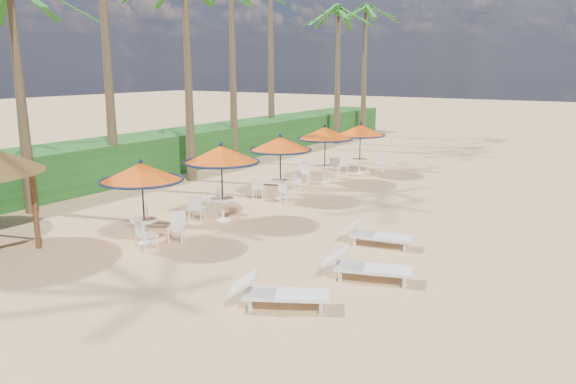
{
  "coord_description": "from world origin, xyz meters",
  "views": [
    {
      "loc": [
        6.3,
        -10.22,
        4.94
      ],
      "look_at": [
        -2.78,
        3.86,
        1.2
      ],
      "focal_mm": 35.0,
      "sensor_mm": 36.0,
      "label": 1
    }
  ],
  "objects_px": {
    "station_0": "(144,182)",
    "lounger_mid": "(364,266)",
    "station_4": "(361,135)",
    "lounger_far": "(374,234)",
    "lounger_near": "(276,292)",
    "station_1": "(219,161)",
    "station_3": "(323,140)",
    "station_2": "(280,152)"
  },
  "relations": [
    {
      "from": "station_2",
      "to": "lounger_mid",
      "type": "xyz_separation_m",
      "value": [
        6.3,
        -5.91,
        -1.47
      ]
    },
    {
      "from": "station_4",
      "to": "lounger_mid",
      "type": "distance_m",
      "value": 13.74
    },
    {
      "from": "station_0",
      "to": "station_3",
      "type": "distance_m",
      "value": 10.39
    },
    {
      "from": "station_2",
      "to": "station_4",
      "type": "relative_size",
      "value": 1.03
    },
    {
      "from": "station_2",
      "to": "lounger_mid",
      "type": "relative_size",
      "value": 1.13
    },
    {
      "from": "station_1",
      "to": "lounger_near",
      "type": "xyz_separation_m",
      "value": [
        5.36,
        -4.7,
        -1.63
      ]
    },
    {
      "from": "station_1",
      "to": "lounger_mid",
      "type": "relative_size",
      "value": 1.18
    },
    {
      "from": "station_1",
      "to": "station_4",
      "type": "xyz_separation_m",
      "value": [
        0.22,
        9.99,
        -0.14
      ]
    },
    {
      "from": "station_0",
      "to": "lounger_mid",
      "type": "height_order",
      "value": "station_0"
    },
    {
      "from": "station_3",
      "to": "station_0",
      "type": "bearing_deg",
      "value": -89.61
    },
    {
      "from": "station_2",
      "to": "station_3",
      "type": "bearing_deg",
      "value": 93.2
    },
    {
      "from": "station_4",
      "to": "lounger_near",
      "type": "relative_size",
      "value": 1.13
    },
    {
      "from": "station_1",
      "to": "lounger_mid",
      "type": "bearing_deg",
      "value": -20.05
    },
    {
      "from": "station_1",
      "to": "station_3",
      "type": "bearing_deg",
      "value": 92.12
    },
    {
      "from": "station_3",
      "to": "station_2",
      "type": "bearing_deg",
      "value": -86.8
    },
    {
      "from": "lounger_far",
      "to": "lounger_mid",
      "type": "bearing_deg",
      "value": -81.63
    },
    {
      "from": "station_0",
      "to": "lounger_mid",
      "type": "xyz_separation_m",
      "value": [
        6.43,
        0.8,
        -1.43
      ]
    },
    {
      "from": "station_2",
      "to": "lounger_far",
      "type": "relative_size",
      "value": 1.19
    },
    {
      "from": "lounger_far",
      "to": "station_2",
      "type": "bearing_deg",
      "value": 137.36
    },
    {
      "from": "station_1",
      "to": "lounger_far",
      "type": "distance_m",
      "value": 5.59
    },
    {
      "from": "lounger_mid",
      "to": "lounger_far",
      "type": "xyz_separation_m",
      "value": [
        -0.89,
        2.56,
        -0.02
      ]
    },
    {
      "from": "station_3",
      "to": "lounger_near",
      "type": "xyz_separation_m",
      "value": [
        5.63,
        -12.02,
        -1.5
      ]
    },
    {
      "from": "lounger_mid",
      "to": "lounger_far",
      "type": "distance_m",
      "value": 2.71
    },
    {
      "from": "station_1",
      "to": "lounger_near",
      "type": "relative_size",
      "value": 1.21
    },
    {
      "from": "station_0",
      "to": "station_4",
      "type": "relative_size",
      "value": 1.01
    },
    {
      "from": "station_0",
      "to": "lounger_near",
      "type": "distance_m",
      "value": 5.97
    },
    {
      "from": "station_1",
      "to": "station_2",
      "type": "relative_size",
      "value": 1.04
    },
    {
      "from": "station_0",
      "to": "station_3",
      "type": "bearing_deg",
      "value": 90.39
    },
    {
      "from": "lounger_near",
      "to": "lounger_mid",
      "type": "bearing_deg",
      "value": 41.81
    },
    {
      "from": "station_0",
      "to": "lounger_mid",
      "type": "distance_m",
      "value": 6.64
    },
    {
      "from": "station_4",
      "to": "station_2",
      "type": "bearing_deg",
      "value": -92.58
    },
    {
      "from": "station_1",
      "to": "station_4",
      "type": "height_order",
      "value": "station_1"
    },
    {
      "from": "station_2",
      "to": "station_3",
      "type": "distance_m",
      "value": 3.68
    },
    {
      "from": "station_2",
      "to": "lounger_far",
      "type": "xyz_separation_m",
      "value": [
        5.41,
        -3.35,
        -1.49
      ]
    },
    {
      "from": "station_4",
      "to": "lounger_far",
      "type": "height_order",
      "value": "station_4"
    },
    {
      "from": "station_0",
      "to": "station_3",
      "type": "height_order",
      "value": "station_3"
    },
    {
      "from": "station_0",
      "to": "lounger_mid",
      "type": "relative_size",
      "value": 1.11
    },
    {
      "from": "station_2",
      "to": "lounger_mid",
      "type": "distance_m",
      "value": 8.76
    },
    {
      "from": "station_3",
      "to": "lounger_mid",
      "type": "distance_m",
      "value": 11.68
    },
    {
      "from": "lounger_mid",
      "to": "station_0",
      "type": "bearing_deg",
      "value": 169.06
    },
    {
      "from": "station_2",
      "to": "lounger_far",
      "type": "height_order",
      "value": "station_2"
    },
    {
      "from": "lounger_mid",
      "to": "station_4",
      "type": "bearing_deg",
      "value": 98.08
    }
  ]
}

